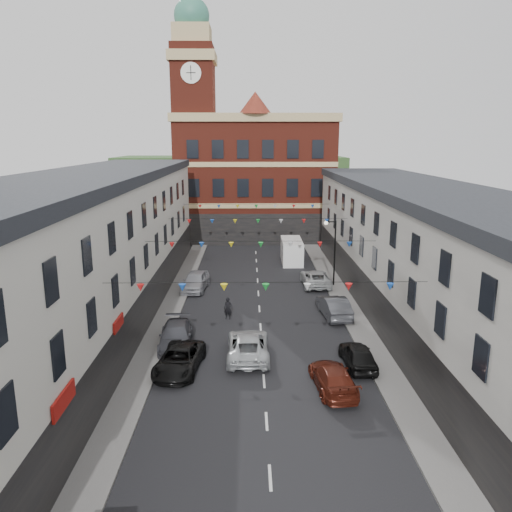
{
  "coord_description": "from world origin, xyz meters",
  "views": [
    {
      "loc": [
        -0.8,
        -28.97,
        12.84
      ],
      "look_at": [
        -0.25,
        9.19,
        3.97
      ],
      "focal_mm": 35.0,
      "sensor_mm": 36.0,
      "label": 1
    }
  ],
  "objects_px": {
    "car_left_d": "(176,336)",
    "moving_car": "(248,345)",
    "car_right_c": "(333,378)",
    "car_right_e": "(334,306)",
    "car_left_e": "(195,281)",
    "pedestrian": "(228,308)",
    "car_right_d": "(358,355)",
    "white_van": "(292,251)",
    "car_right_f": "(315,278)",
    "car_left_c": "(179,360)",
    "street_lamp": "(332,244)"
  },
  "relations": [
    {
      "from": "street_lamp",
      "to": "pedestrian",
      "type": "xyz_separation_m",
      "value": [
        -8.91,
        -8.22,
        -3.09
      ]
    },
    {
      "from": "car_left_c",
      "to": "car_right_e",
      "type": "bearing_deg",
      "value": 47.52
    },
    {
      "from": "car_left_d",
      "to": "moving_car",
      "type": "distance_m",
      "value": 4.88
    },
    {
      "from": "car_left_c",
      "to": "white_van",
      "type": "bearing_deg",
      "value": 78.53
    },
    {
      "from": "car_left_d",
      "to": "car_right_d",
      "type": "bearing_deg",
      "value": -19.23
    },
    {
      "from": "car_left_c",
      "to": "moving_car",
      "type": "relative_size",
      "value": 0.91
    },
    {
      "from": "car_left_d",
      "to": "pedestrian",
      "type": "relative_size",
      "value": 3.03
    },
    {
      "from": "car_right_d",
      "to": "car_right_f",
      "type": "distance_m",
      "value": 16.53
    },
    {
      "from": "white_van",
      "to": "pedestrian",
      "type": "height_order",
      "value": "white_van"
    },
    {
      "from": "car_left_e",
      "to": "car_right_c",
      "type": "distance_m",
      "value": 20.27
    },
    {
      "from": "car_left_d",
      "to": "car_left_e",
      "type": "relative_size",
      "value": 1.02
    },
    {
      "from": "car_right_f",
      "to": "pedestrian",
      "type": "distance_m",
      "value": 11.37
    },
    {
      "from": "car_right_e",
      "to": "car_right_f",
      "type": "xyz_separation_m",
      "value": [
        -0.31,
        8.1,
        -0.07
      ]
    },
    {
      "from": "street_lamp",
      "to": "car_right_f",
      "type": "relative_size",
      "value": 1.16
    },
    {
      "from": "street_lamp",
      "to": "car_left_c",
      "type": "height_order",
      "value": "street_lamp"
    },
    {
      "from": "car_left_d",
      "to": "white_van",
      "type": "xyz_separation_m",
      "value": [
        9.26,
        22.53,
        0.5
      ]
    },
    {
      "from": "street_lamp",
      "to": "moving_car",
      "type": "relative_size",
      "value": 1.12
    },
    {
      "from": "street_lamp",
      "to": "car_left_c",
      "type": "xyz_separation_m",
      "value": [
        -11.33,
        -16.66,
        -3.22
      ]
    },
    {
      "from": "car_right_c",
      "to": "car_right_f",
      "type": "bearing_deg",
      "value": -99.82
    },
    {
      "from": "car_left_c",
      "to": "car_right_f",
      "type": "bearing_deg",
      "value": 66.32
    },
    {
      "from": "car_left_c",
      "to": "car_left_d",
      "type": "relative_size",
      "value": 0.99
    },
    {
      "from": "street_lamp",
      "to": "car_right_f",
      "type": "height_order",
      "value": "street_lamp"
    },
    {
      "from": "car_right_f",
      "to": "white_van",
      "type": "bearing_deg",
      "value": -82.2
    },
    {
      "from": "car_right_e",
      "to": "moving_car",
      "type": "bearing_deg",
      "value": 42.14
    },
    {
      "from": "car_left_e",
      "to": "car_right_f",
      "type": "bearing_deg",
      "value": 12.28
    },
    {
      "from": "car_right_d",
      "to": "white_van",
      "type": "height_order",
      "value": "white_van"
    },
    {
      "from": "car_right_d",
      "to": "car_right_f",
      "type": "xyz_separation_m",
      "value": [
        -0.31,
        16.53,
        0.02
      ]
    },
    {
      "from": "car_left_e",
      "to": "car_right_c",
      "type": "height_order",
      "value": "car_left_e"
    },
    {
      "from": "car_left_d",
      "to": "car_right_c",
      "type": "relative_size",
      "value": 1.05
    },
    {
      "from": "car_left_c",
      "to": "pedestrian",
      "type": "xyz_separation_m",
      "value": [
        2.42,
        8.44,
        0.14
      ]
    },
    {
      "from": "car_right_c",
      "to": "car_right_e",
      "type": "xyz_separation_m",
      "value": [
        1.9,
        11.17,
        0.11
      ]
    },
    {
      "from": "car_right_c",
      "to": "car_right_d",
      "type": "bearing_deg",
      "value": -129.88
    },
    {
      "from": "car_left_e",
      "to": "pedestrian",
      "type": "distance_m",
      "value": 8.0
    },
    {
      "from": "car_right_d",
      "to": "pedestrian",
      "type": "height_order",
      "value": "pedestrian"
    },
    {
      "from": "car_right_d",
      "to": "moving_car",
      "type": "distance_m",
      "value": 6.52
    },
    {
      "from": "car_left_c",
      "to": "car_right_e",
      "type": "distance_m",
      "value": 13.56
    },
    {
      "from": "car_right_d",
      "to": "street_lamp",
      "type": "bearing_deg",
      "value": -95.47
    },
    {
      "from": "car_right_e",
      "to": "car_right_f",
      "type": "relative_size",
      "value": 0.93
    },
    {
      "from": "street_lamp",
      "to": "car_left_d",
      "type": "xyz_separation_m",
      "value": [
        -12.02,
        -13.19,
        -3.19
      ]
    },
    {
      "from": "white_van",
      "to": "car_right_e",
      "type": "bearing_deg",
      "value": -83.54
    },
    {
      "from": "car_left_e",
      "to": "white_van",
      "type": "distance_m",
      "value": 13.81
    },
    {
      "from": "street_lamp",
      "to": "white_van",
      "type": "relative_size",
      "value": 1.09
    },
    {
      "from": "car_right_f",
      "to": "pedestrian",
      "type": "height_order",
      "value": "pedestrian"
    },
    {
      "from": "street_lamp",
      "to": "car_right_d",
      "type": "xyz_separation_m",
      "value": [
        -1.05,
        -16.24,
        -3.21
      ]
    },
    {
      "from": "street_lamp",
      "to": "car_right_e",
      "type": "distance_m",
      "value": 8.47
    },
    {
      "from": "moving_car",
      "to": "car_right_e",
      "type": "bearing_deg",
      "value": -132.52
    },
    {
      "from": "car_left_d",
      "to": "street_lamp",
      "type": "bearing_deg",
      "value": 44.0
    },
    {
      "from": "car_left_c",
      "to": "car_left_e",
      "type": "bearing_deg",
      "value": 99.41
    },
    {
      "from": "car_right_e",
      "to": "car_right_f",
      "type": "bearing_deg",
      "value": -93.54
    },
    {
      "from": "car_left_d",
      "to": "moving_car",
      "type": "height_order",
      "value": "moving_car"
    }
  ]
}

